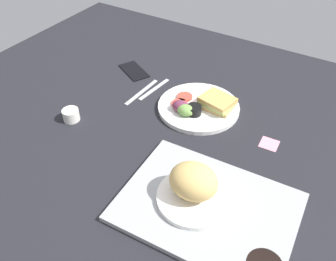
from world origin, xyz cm
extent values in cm
cube|color=black|center=(0.00, 0.00, -1.50)|extent=(190.00, 150.00, 3.00)
cube|color=#9EA0A3|center=(-20.78, 20.64, 0.80)|extent=(46.59, 35.21, 1.60)
cylinder|color=white|center=(-16.87, 20.64, 2.30)|extent=(19.95, 19.95, 1.40)
ellipsoid|color=#DBB266|center=(-15.97, 19.87, 7.42)|extent=(12.95, 11.19, 8.83)
cylinder|color=white|center=(1.32, -16.53, 0.80)|extent=(28.61, 28.61, 1.60)
cube|color=#DBB266|center=(-4.41, -19.11, 2.30)|extent=(11.04, 9.05, 1.40)
cube|color=#B2C66B|center=(-4.41, -19.11, 3.50)|extent=(12.28, 10.62, 1.00)
cube|color=tan|center=(-4.41, -19.11, 4.70)|extent=(12.63, 11.08, 1.40)
cylinder|color=#D14738|center=(7.75, -17.96, 2.00)|extent=(5.60, 5.60, 0.80)
cylinder|color=#D14738|center=(7.32, -13.39, 2.00)|extent=(5.60, 5.60, 0.80)
cylinder|color=black|center=(0.60, -11.53, 3.10)|extent=(5.20, 5.20, 3.00)
cylinder|color=#EFEACC|center=(0.60, -11.53, 4.20)|extent=(4.26, 4.26, 0.60)
ellipsoid|color=#729E4C|center=(2.75, -9.67, 3.40)|extent=(6.00, 4.80, 3.60)
ellipsoid|color=#6B2D47|center=(5.32, -10.81, 3.40)|extent=(6.00, 4.80, 3.60)
cylinder|color=silver|center=(35.37, 11.23, 2.00)|extent=(5.60, 5.60, 4.00)
cube|color=#B7B7BC|center=(21.32, -18.53, 0.25)|extent=(3.14, 17.05, 0.50)
cube|color=#B7B7BC|center=(24.32, -14.53, 0.25)|extent=(2.09, 19.04, 0.50)
cube|color=black|center=(35.48, -25.27, 0.40)|extent=(16.10, 13.08, 0.80)
cube|color=pink|center=(-26.20, -12.08, 0.06)|extent=(5.90, 5.90, 0.12)
camera|label=1|loc=(-42.29, 75.49, 77.21)|focal=38.49mm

